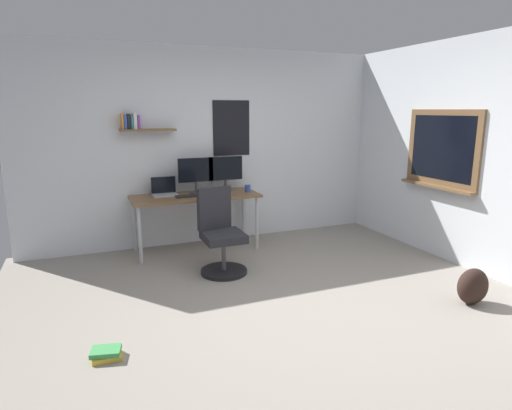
% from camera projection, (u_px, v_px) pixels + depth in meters
% --- Properties ---
extents(ground_plane, '(5.20, 5.20, 0.00)m').
position_uv_depth(ground_plane, '(289.00, 312.00, 3.90)').
color(ground_plane, gray).
rests_on(ground_plane, ground).
extents(wall_back, '(5.00, 0.30, 2.60)m').
position_uv_depth(wall_back, '(210.00, 147.00, 5.83)').
color(wall_back, silver).
rests_on(wall_back, ground).
extents(wall_right, '(0.22, 5.00, 2.60)m').
position_uv_depth(wall_right, '(497.00, 158.00, 4.54)').
color(wall_right, silver).
rests_on(wall_right, ground).
extents(desk, '(1.61, 0.63, 0.73)m').
position_uv_depth(desk, '(196.00, 200.00, 5.49)').
color(desk, brown).
rests_on(desk, ground).
extents(office_chair, '(0.52, 0.53, 0.95)m').
position_uv_depth(office_chair, '(221.00, 237.00, 4.79)').
color(office_chair, black).
rests_on(office_chair, ground).
extents(laptop, '(0.31, 0.21, 0.23)m').
position_uv_depth(laptop, '(165.00, 191.00, 5.47)').
color(laptop, '#ADAFB5').
rests_on(laptop, desk).
extents(monitor_primary, '(0.46, 0.17, 0.46)m').
position_uv_depth(monitor_primary, '(196.00, 173.00, 5.52)').
color(monitor_primary, '#38383D').
rests_on(monitor_primary, desk).
extents(monitor_secondary, '(0.46, 0.17, 0.46)m').
position_uv_depth(monitor_secondary, '(226.00, 171.00, 5.67)').
color(monitor_secondary, '#38383D').
rests_on(monitor_secondary, desk).
extents(keyboard, '(0.37, 0.13, 0.02)m').
position_uv_depth(keyboard, '(191.00, 196.00, 5.37)').
color(keyboard, black).
rests_on(keyboard, desk).
extents(computer_mouse, '(0.10, 0.06, 0.03)m').
position_uv_depth(computer_mouse, '(212.00, 194.00, 5.47)').
color(computer_mouse, '#262628').
rests_on(computer_mouse, desk).
extents(coffee_mug, '(0.08, 0.08, 0.09)m').
position_uv_depth(coffee_mug, '(248.00, 188.00, 5.70)').
color(coffee_mug, '#334CA5').
rests_on(coffee_mug, desk).
extents(backpack, '(0.32, 0.22, 0.35)m').
position_uv_depth(backpack, '(473.00, 286.00, 4.03)').
color(backpack, black).
rests_on(backpack, ground).
extents(book_stack_on_floor, '(0.24, 0.19, 0.08)m').
position_uv_depth(book_stack_on_floor, '(106.00, 354.00, 3.16)').
color(book_stack_on_floor, gold).
rests_on(book_stack_on_floor, ground).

